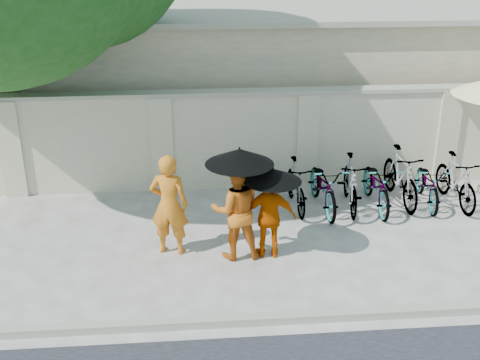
{
  "coord_description": "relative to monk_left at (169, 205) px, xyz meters",
  "views": [
    {
      "loc": [
        -0.4,
        -8.61,
        5.06
      ],
      "look_at": [
        0.41,
        0.86,
        1.1
      ],
      "focal_mm": 45.0,
      "sensor_mm": 36.0,
      "label": 1
    }
  ],
  "objects": [
    {
      "name": "ground",
      "position": [
        0.8,
        -0.43,
        -0.88
      ],
      "size": [
        80.0,
        80.0,
        0.0
      ],
      "primitive_type": "plane",
      "color": "silver"
    },
    {
      "name": "bike_2",
      "position": [
        2.92,
        1.47,
        -0.4
      ],
      "size": [
        0.72,
        1.86,
        0.96
      ],
      "primitive_type": "imported",
      "rotation": [
        0.0,
        0.0,
        0.04
      ],
      "color": "#A1A1A1",
      "rests_on": "ground"
    },
    {
      "name": "bike_4",
      "position": [
        3.98,
        1.45,
        -0.41
      ],
      "size": [
        0.68,
        1.82,
        0.94
      ],
      "primitive_type": "imported",
      "rotation": [
        0.0,
        0.0,
        -0.03
      ],
      "color": "#A1A1A1",
      "rests_on": "ground"
    },
    {
      "name": "parasol_right",
      "position": [
        1.66,
        -0.36,
        0.62
      ],
      "size": [
        0.93,
        0.93,
        0.78
      ],
      "color": "black",
      "rests_on": "ground"
    },
    {
      "name": "monk_center",
      "position": [
        1.09,
        -0.23,
        -0.03
      ],
      "size": [
        0.86,
        0.69,
        1.7
      ],
      "primitive_type": "imported",
      "rotation": [
        0.0,
        0.0,
        3.19
      ],
      "color": "#C76416",
      "rests_on": "ground"
    },
    {
      "name": "bike_0",
      "position": [
        1.87,
        1.68,
        -0.44
      ],
      "size": [
        0.8,
        1.72,
        0.87
      ],
      "primitive_type": "imported",
      "rotation": [
        0.0,
        0.0,
        -0.14
      ],
      "color": "#A1A1A1",
      "rests_on": "ground"
    },
    {
      "name": "bike_1",
      "position": [
        2.4,
        1.54,
        -0.39
      ],
      "size": [
        0.51,
        1.63,
        0.97
      ],
      "primitive_type": "imported",
      "rotation": [
        0.0,
        0.0,
        0.03
      ],
      "color": "#A1A1A1",
      "rests_on": "ground"
    },
    {
      "name": "parasol_center",
      "position": [
        1.14,
        -0.31,
        0.93
      ],
      "size": [
        1.09,
        1.09,
        0.97
      ],
      "color": "black",
      "rests_on": "ground"
    },
    {
      "name": "monk_left",
      "position": [
        0.0,
        0.0,
        0.0
      ],
      "size": [
        0.71,
        0.54,
        1.75
      ],
      "primitive_type": "imported",
      "rotation": [
        0.0,
        0.0,
        2.94
      ],
      "color": "orange",
      "rests_on": "ground"
    },
    {
      "name": "bike_7",
      "position": [
        5.56,
        1.46,
        -0.37
      ],
      "size": [
        0.57,
        1.71,
        1.01
      ],
      "primitive_type": "imported",
      "rotation": [
        0.0,
        0.0,
        0.06
      ],
      "color": "#A1A1A1",
      "rests_on": "ground"
    },
    {
      "name": "kerb",
      "position": [
        0.8,
        -2.13,
        -0.82
      ],
      "size": [
        40.0,
        0.16,
        0.12
      ],
      "primitive_type": "cube",
      "color": "#9A9A86",
      "rests_on": "ground"
    },
    {
      "name": "compound_wall",
      "position": [
        1.8,
        2.77,
        0.12
      ],
      "size": [
        20.0,
        0.3,
        2.0
      ],
      "primitive_type": "cube",
      "color": "beige",
      "rests_on": "ground"
    },
    {
      "name": "building_behind",
      "position": [
        2.8,
        6.57,
        0.72
      ],
      "size": [
        14.0,
        6.0,
        3.2
      ],
      "primitive_type": "cube",
      "color": "beige",
      "rests_on": "ground"
    },
    {
      "name": "monk_right",
      "position": [
        1.64,
        -0.28,
        -0.15
      ],
      "size": [
        0.89,
        0.47,
        1.45
      ],
      "primitive_type": "imported",
      "rotation": [
        0.0,
        0.0,
        3.0
      ],
      "color": "#BF4C02",
      "rests_on": "ground"
    },
    {
      "name": "bike_6",
      "position": [
        5.04,
        1.52,
        -0.45
      ],
      "size": [
        0.76,
        1.68,
        0.85
      ],
      "primitive_type": "imported",
      "rotation": [
        0.0,
        0.0,
        -0.12
      ],
      "color": "#A1A1A1",
      "rests_on": "ground"
    },
    {
      "name": "bike_3",
      "position": [
        3.45,
        1.47,
        -0.36
      ],
      "size": [
        0.7,
        1.77,
        1.04
      ],
      "primitive_type": "imported",
      "rotation": [
        0.0,
        0.0,
        -0.13
      ],
      "color": "#A1A1A1",
      "rests_on": "ground"
    },
    {
      "name": "bike_5",
      "position": [
        4.51,
        1.66,
        -0.33
      ],
      "size": [
        0.58,
        1.85,
        1.1
      ],
      "primitive_type": "imported",
      "rotation": [
        0.0,
        0.0,
        0.03
      ],
      "color": "#A1A1A1",
      "rests_on": "ground"
    }
  ]
}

